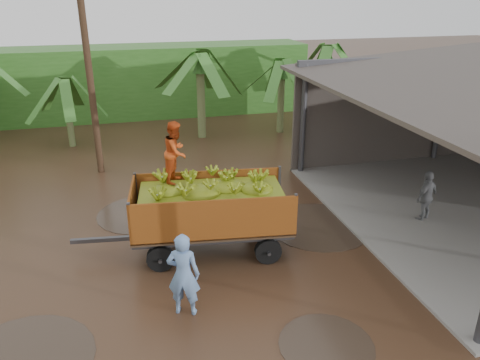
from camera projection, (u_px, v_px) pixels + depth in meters
name	position (u px, v px, depth m)	size (l,w,h in m)	color
ground	(180.00, 277.00, 11.16)	(100.00, 100.00, 0.00)	black
hedge_north	(98.00, 83.00, 24.32)	(22.00, 3.00, 3.60)	#2D661E
banana_trailer	(211.00, 207.00, 11.91)	(5.66, 2.43, 3.41)	#B65E1A
man_blue	(183.00, 275.00, 9.62)	(0.69, 0.45, 1.88)	#698CC0
man_grey	(426.00, 197.00, 13.56)	(0.93, 0.39, 1.59)	slate
utility_pole	(89.00, 68.00, 16.13)	(1.20, 0.24, 7.53)	#47301E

